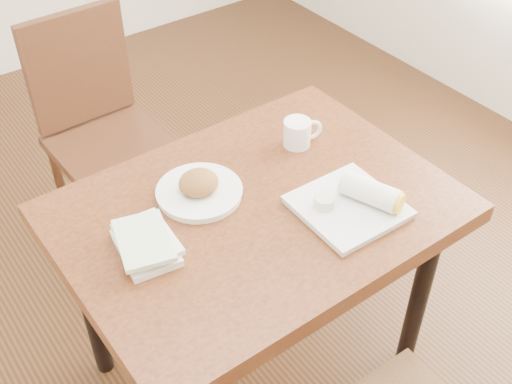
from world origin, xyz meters
TOP-DOWN VIEW (x-y plane):
  - ground at (0.00, 0.00)m, footprint 4.00×5.00m
  - table at (0.00, 0.00)m, footprint 1.09×0.80m
  - chair_far at (-0.07, 0.94)m, footprint 0.43×0.43m
  - plate_scone at (-0.11, 0.13)m, footprint 0.25×0.25m
  - coffee_mug at (0.28, 0.16)m, footprint 0.13×0.09m
  - plate_burrito at (0.21, -0.18)m, footprint 0.28×0.28m
  - book_stack at (-0.33, 0.03)m, footprint 0.18×0.22m

SIDE VIEW (x-z plane):
  - ground at x=0.00m, z-range -0.01..0.00m
  - chair_far at x=-0.07m, z-range 0.07..1.03m
  - table at x=0.00m, z-range 0.29..1.04m
  - plate_scone at x=-0.11m, z-range 0.74..0.81m
  - book_stack at x=-0.33m, z-range 0.75..0.80m
  - plate_burrito at x=0.21m, z-range 0.73..0.82m
  - coffee_mug at x=0.28m, z-range 0.75..0.84m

